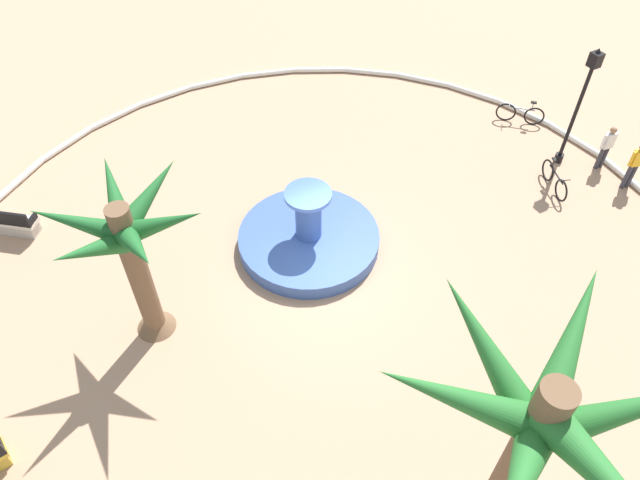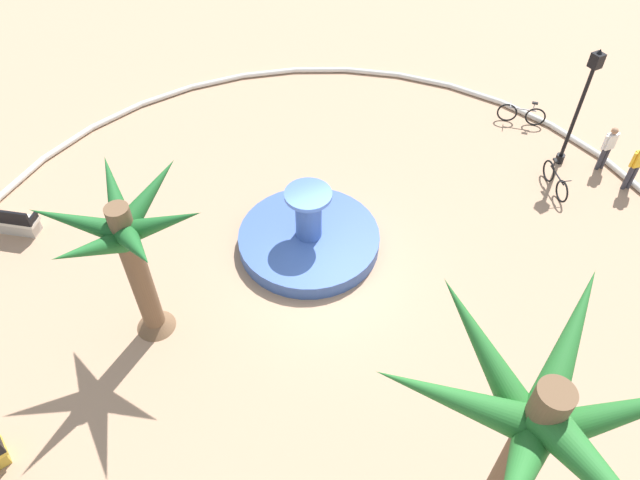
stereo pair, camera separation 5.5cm
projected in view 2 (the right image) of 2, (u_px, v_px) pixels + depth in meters
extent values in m
plane|color=tan|center=(325.00, 273.00, 16.63)|extent=(80.00, 80.00, 0.00)
torus|color=silver|center=(325.00, 270.00, 16.56)|extent=(21.71, 21.71, 0.20)
cylinder|color=#38569E|center=(309.00, 239.00, 17.21)|extent=(4.11, 4.11, 0.45)
cylinder|color=teal|center=(309.00, 240.00, 17.24)|extent=(3.62, 3.62, 0.34)
cylinder|color=#38569E|center=(309.00, 216.00, 16.51)|extent=(0.74, 0.74, 1.48)
cylinder|color=#3D5FAD|center=(308.00, 195.00, 15.93)|extent=(1.32, 1.32, 0.12)
cone|color=#28702D|center=(487.00, 355.00, 7.94)|extent=(2.35, 0.70, 1.61)
cone|color=#28702D|center=(459.00, 400.00, 7.36)|extent=(1.85, 2.25, 1.43)
cone|color=#28702D|center=(625.00, 412.00, 7.38)|extent=(1.53, 2.32, 1.64)
cone|color=#28702D|center=(568.00, 345.00, 7.90)|extent=(1.74, 2.31, 1.41)
cylinder|color=brown|center=(139.00, 274.00, 13.84)|extent=(0.53, 0.53, 4.24)
cone|color=brown|center=(155.00, 320.00, 15.20)|extent=(1.01, 1.01, 0.50)
cone|color=#1E6028|center=(114.00, 193.00, 13.13)|extent=(2.09, 0.82, 1.20)
cone|color=#1E6028|center=(78.00, 222.00, 12.55)|extent=(1.42, 2.06, 1.27)
cone|color=#1E6028|center=(92.00, 249.00, 12.15)|extent=(1.46, 2.00, 1.46)
cone|color=#1E6028|center=(135.00, 247.00, 12.03)|extent=(2.06, 0.70, 1.23)
cone|color=#1E6028|center=(162.00, 223.00, 12.52)|extent=(1.57, 2.00, 1.27)
cone|color=#1E6028|center=(149.00, 194.00, 13.08)|extent=(1.52, 2.04, 1.17)
cube|color=beige|center=(11.00, 219.00, 17.47)|extent=(1.40, 1.56, 0.12)
cube|color=black|center=(4.00, 217.00, 17.11)|extent=(1.07, 1.29, 0.50)
cube|color=#B6ADA0|center=(15.00, 225.00, 17.65)|extent=(1.28, 1.43, 0.39)
cube|color=black|center=(33.00, 219.00, 17.27)|extent=(0.40, 0.35, 0.24)
cylinder|color=black|center=(575.00, 118.00, 18.73)|extent=(0.12, 0.12, 3.58)
cylinder|color=black|center=(560.00, 158.00, 19.92)|extent=(0.28, 0.28, 0.30)
cube|color=black|center=(597.00, 60.00, 17.27)|extent=(0.32, 0.32, 0.44)
sphere|color=#F2EDCC|center=(597.00, 60.00, 17.27)|extent=(0.22, 0.22, 0.22)
cone|color=black|center=(600.00, 52.00, 17.07)|extent=(0.20, 0.20, 0.18)
torus|color=black|center=(562.00, 191.00, 18.46)|extent=(0.70, 0.30, 0.72)
torus|color=black|center=(549.00, 171.00, 19.14)|extent=(0.70, 0.30, 0.72)
cylinder|color=black|center=(557.00, 175.00, 18.63)|extent=(0.91, 0.37, 0.05)
cylinder|color=black|center=(554.00, 165.00, 18.76)|extent=(0.04, 0.04, 0.30)
cube|color=black|center=(556.00, 160.00, 18.64)|extent=(0.22, 0.16, 0.06)
cylinder|color=black|center=(565.00, 181.00, 18.23)|extent=(0.18, 0.42, 0.03)
torus|color=black|center=(507.00, 113.00, 21.40)|extent=(0.55, 0.56, 0.72)
torus|color=black|center=(535.00, 117.00, 21.22)|extent=(0.55, 0.56, 0.72)
cylinder|color=#99999E|center=(523.00, 109.00, 21.14)|extent=(0.70, 0.71, 0.05)
cylinder|color=#99999E|center=(534.00, 107.00, 20.97)|extent=(0.04, 0.04, 0.30)
cube|color=black|center=(535.00, 103.00, 20.84)|extent=(0.21, 0.21, 0.06)
cylinder|color=#99999E|center=(511.00, 104.00, 21.13)|extent=(0.34, 0.33, 0.03)
cylinder|color=#33333D|center=(633.00, 177.00, 18.79)|extent=(0.14, 0.14, 0.92)
cylinder|color=#33333D|center=(628.00, 177.00, 18.76)|extent=(0.14, 0.14, 0.92)
cube|color=yellow|center=(639.00, 159.00, 18.24)|extent=(0.28, 0.38, 0.56)
cylinder|color=yellow|center=(633.00, 160.00, 18.21)|extent=(0.09, 0.09, 0.53)
cylinder|color=#33333D|center=(605.00, 158.00, 19.52)|extent=(0.14, 0.14, 0.84)
cylinder|color=#33333D|center=(601.00, 159.00, 19.48)|extent=(0.14, 0.14, 0.84)
cube|color=white|center=(610.00, 141.00, 18.99)|extent=(0.25, 0.37, 0.56)
sphere|color=#9E7051|center=(615.00, 131.00, 18.70)|extent=(0.22, 0.22, 0.22)
cylinder|color=white|center=(616.00, 140.00, 19.04)|extent=(0.09, 0.09, 0.53)
cylinder|color=white|center=(605.00, 143.00, 18.94)|extent=(0.09, 0.09, 0.53)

